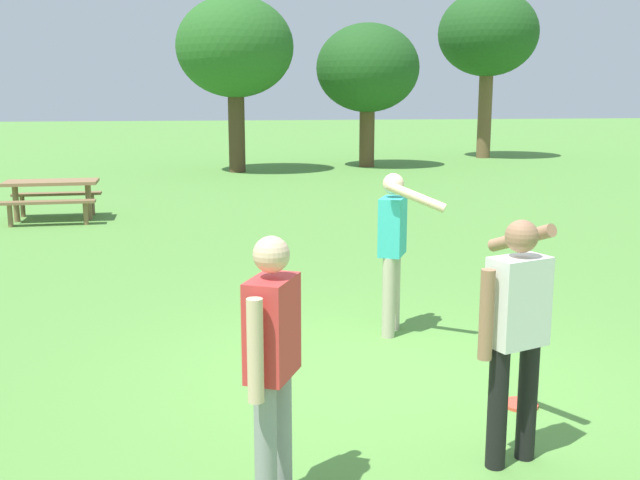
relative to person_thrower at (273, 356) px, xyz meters
name	(u,v)px	position (x,y,z in m)	size (l,w,h in m)	color
ground_plane	(377,372)	(1.10, 2.03, -0.94)	(120.00, 120.00, 0.00)	#568E3D
person_thrower	(273,356)	(0.00, 0.00, 0.00)	(0.36, 0.56, 1.64)	gray
person_catcher	(394,241)	(1.49, 3.07, 0.02)	(0.59, 0.80, 1.64)	#B7AD93
person_bystander	(515,323)	(1.60, 0.31, 0.02)	(0.58, 0.80, 1.64)	black
frisbee	(521,405)	(2.04, 1.15, -0.93)	(0.27, 0.27, 0.03)	#E04733
picnic_table_near	(52,191)	(-3.27, 10.69, -0.38)	(1.75, 1.48, 0.77)	olive
tree_tall_left	(235,48)	(0.61, 19.10, 2.77)	(3.52, 3.52, 5.25)	#4C3823
tree_broad_center	(368,69)	(4.90, 20.12, 2.21)	(3.32, 3.32, 4.60)	brown
tree_far_right	(488,35)	(9.95, 22.82, 3.53)	(3.63, 3.63, 6.07)	brown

